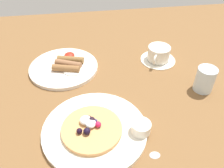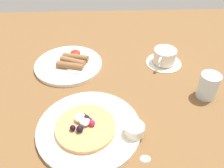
# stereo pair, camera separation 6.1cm
# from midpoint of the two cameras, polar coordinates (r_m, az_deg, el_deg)

# --- Properties ---
(ground_plane) EXTENTS (2.04, 1.33, 0.03)m
(ground_plane) POSITION_cam_midpoint_polar(r_m,az_deg,el_deg) (0.81, -4.67, -2.39)
(ground_plane) COLOR brown
(pancake_plate) EXTENTS (0.29, 0.29, 0.01)m
(pancake_plate) POSITION_cam_midpoint_polar(r_m,az_deg,el_deg) (0.68, -6.86, -11.11)
(pancake_plate) COLOR white
(pancake_plate) RESTS_ON ground_plane
(pancake_with_berries) EXTENTS (0.17, 0.17, 0.03)m
(pancake_with_berries) POSITION_cam_midpoint_polar(r_m,az_deg,el_deg) (0.66, -7.74, -10.70)
(pancake_with_berries) COLOR tan
(pancake_with_berries) RESTS_ON pancake_plate
(syrup_ramekin) EXTENTS (0.05, 0.05, 0.03)m
(syrup_ramekin) POSITION_cam_midpoint_polar(r_m,az_deg,el_deg) (0.65, 4.34, -10.56)
(syrup_ramekin) COLOR white
(syrup_ramekin) RESTS_ON pancake_plate
(breakfast_plate) EXTENTS (0.26, 0.26, 0.01)m
(breakfast_plate) POSITION_cam_midpoint_polar(r_m,az_deg,el_deg) (0.92, -13.52, 3.85)
(breakfast_plate) COLOR white
(breakfast_plate) RESTS_ON ground_plane
(fried_breakfast) EXTENTS (0.12, 0.14, 0.03)m
(fried_breakfast) POSITION_cam_midpoint_polar(r_m,az_deg,el_deg) (0.90, -12.29, 4.83)
(fried_breakfast) COLOR brown
(fried_breakfast) RESTS_ON breakfast_plate
(coffee_saucer) EXTENTS (0.14, 0.14, 0.01)m
(coffee_saucer) POSITION_cam_midpoint_polar(r_m,az_deg,el_deg) (0.95, 9.26, 5.85)
(coffee_saucer) COLOR white
(coffee_saucer) RESTS_ON ground_plane
(coffee_cup) EXTENTS (0.09, 0.11, 0.05)m
(coffee_cup) POSITION_cam_midpoint_polar(r_m,az_deg,el_deg) (0.94, 9.43, 7.38)
(coffee_cup) COLOR white
(coffee_cup) RESTS_ON coffee_saucer
(teaspoon) EXTENTS (0.11, 0.15, 0.01)m
(teaspoon) POSITION_cam_midpoint_polar(r_m,az_deg,el_deg) (0.62, 10.72, -19.16)
(teaspoon) COLOR silver
(teaspoon) RESTS_ON ground_plane
(water_glass) EXTENTS (0.06, 0.06, 0.09)m
(water_glass) POSITION_cam_midpoint_polar(r_m,az_deg,el_deg) (0.82, 19.69, 0.99)
(water_glass) COLOR silver
(water_glass) RESTS_ON ground_plane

